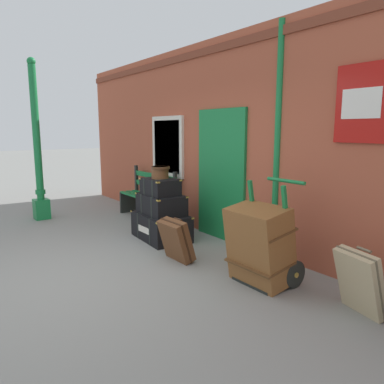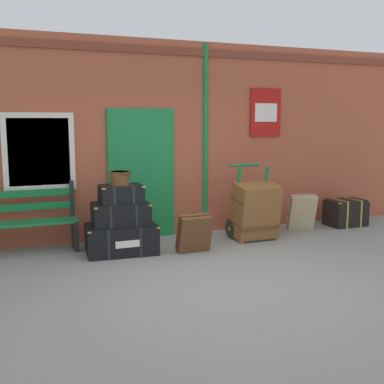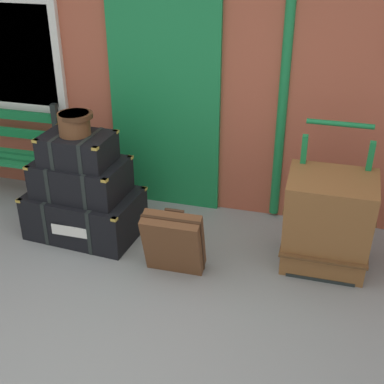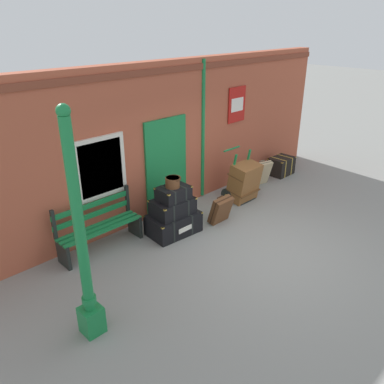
# 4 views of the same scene
# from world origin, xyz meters

# --- Properties ---
(ground_plane) EXTENTS (60.00, 60.00, 0.00)m
(ground_plane) POSITION_xyz_m (0.00, 0.00, 0.00)
(ground_plane) COLOR gray
(brick_facade) EXTENTS (10.40, 0.35, 3.20)m
(brick_facade) POSITION_xyz_m (-0.01, 2.60, 1.60)
(brick_facade) COLOR #AD5138
(brick_facade) RESTS_ON ground
(steamer_trunk_base) EXTENTS (1.06, 0.73, 0.43)m
(steamer_trunk_base) POSITION_xyz_m (-0.75, 1.62, 0.21)
(steamer_trunk_base) COLOR black
(steamer_trunk_base) RESTS_ON ground
(steamer_trunk_middle) EXTENTS (0.84, 0.60, 0.33)m
(steamer_trunk_middle) POSITION_xyz_m (-0.75, 1.63, 0.58)
(steamer_trunk_middle) COLOR black
(steamer_trunk_middle) RESTS_ON steamer_trunk_base
(steamer_trunk_top) EXTENTS (0.62, 0.47, 0.27)m
(steamer_trunk_top) POSITION_xyz_m (-0.74, 1.61, 0.87)
(steamer_trunk_top) COLOR black
(steamer_trunk_top) RESTS_ON steamer_trunk_middle
(round_hatbox) EXTENTS (0.31, 0.29, 0.20)m
(round_hatbox) POSITION_xyz_m (-0.75, 1.62, 1.11)
(round_hatbox) COLOR brown
(round_hatbox) RESTS_ON steamer_trunk_top
(porters_trolley) EXTENTS (0.71, 0.59, 1.20)m
(porters_trolley) POSITION_xyz_m (1.45, 1.77, 0.27)
(porters_trolley) COLOR black
(porters_trolley) RESTS_ON ground
(large_brown_trunk) EXTENTS (0.70, 0.57, 0.94)m
(large_brown_trunk) POSITION_xyz_m (1.45, 1.60, 0.47)
(large_brown_trunk) COLOR brown
(large_brown_trunk) RESTS_ON ground
(suitcase_beige) EXTENTS (0.50, 0.33, 0.59)m
(suitcase_beige) POSITION_xyz_m (0.25, 1.25, 0.29)
(suitcase_beige) COLOR brown
(suitcase_beige) RESTS_ON ground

